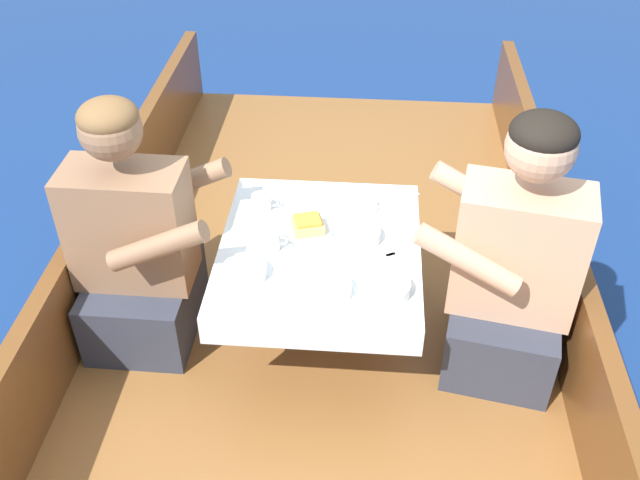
% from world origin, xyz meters
% --- Properties ---
extents(ground_plane, '(60.00, 60.00, 0.00)m').
position_xyz_m(ground_plane, '(0.00, 0.00, 0.00)').
color(ground_plane, navy).
extents(boat_deck, '(1.82, 3.79, 0.28)m').
position_xyz_m(boat_deck, '(0.00, 0.00, 0.14)').
color(boat_deck, brown).
rests_on(boat_deck, ground_plane).
extents(gunwale_port, '(0.06, 3.79, 0.38)m').
position_xyz_m(gunwale_port, '(-0.88, 0.00, 0.47)').
color(gunwale_port, brown).
rests_on(gunwale_port, boat_deck).
extents(gunwale_starboard, '(0.06, 3.79, 0.38)m').
position_xyz_m(gunwale_starboard, '(0.88, 0.00, 0.47)').
color(gunwale_starboard, brown).
rests_on(gunwale_starboard, boat_deck).
extents(cockpit_table, '(0.67, 0.77, 0.43)m').
position_xyz_m(cockpit_table, '(0.00, -0.03, 0.67)').
color(cockpit_table, '#B2B2B7').
rests_on(cockpit_table, boat_deck).
extents(person_port, '(0.53, 0.44, 0.94)m').
position_xyz_m(person_port, '(-0.64, -0.04, 0.66)').
color(person_port, '#333847').
rests_on(person_port, boat_deck).
extents(person_starboard, '(0.57, 0.52, 0.97)m').
position_xyz_m(person_starboard, '(0.64, -0.08, 0.68)').
color(person_starboard, '#333847').
rests_on(person_starboard, boat_deck).
extents(plate_sandwich, '(0.17, 0.17, 0.01)m').
position_xyz_m(plate_sandwich, '(-0.05, 0.03, 0.72)').
color(plate_sandwich, silver).
rests_on(plate_sandwich, cockpit_table).
extents(plate_bread, '(0.20, 0.20, 0.01)m').
position_xyz_m(plate_bread, '(0.09, 0.19, 0.72)').
color(plate_bread, silver).
rests_on(plate_bread, cockpit_table).
extents(sandwich, '(0.12, 0.12, 0.05)m').
position_xyz_m(sandwich, '(-0.05, 0.03, 0.75)').
color(sandwich, tan).
rests_on(sandwich, plate_sandwich).
extents(bowl_port_near, '(0.13, 0.13, 0.04)m').
position_xyz_m(bowl_port_near, '(0.05, -0.27, 0.74)').
color(bowl_port_near, silver).
rests_on(bowl_port_near, cockpit_table).
extents(bowl_starboard_near, '(0.14, 0.14, 0.04)m').
position_xyz_m(bowl_starboard_near, '(0.23, -0.26, 0.74)').
color(bowl_starboard_near, silver).
rests_on(bowl_starboard_near, cockpit_table).
extents(bowl_center_far, '(0.14, 0.14, 0.04)m').
position_xyz_m(bowl_center_far, '(0.13, 0.01, 0.74)').
color(bowl_center_far, silver).
rests_on(bowl_center_far, cockpit_table).
extents(bowl_port_far, '(0.14, 0.14, 0.04)m').
position_xyz_m(bowl_port_far, '(-0.22, -0.21, 0.74)').
color(bowl_port_far, silver).
rests_on(bowl_port_far, cockpit_table).
extents(coffee_cup_port, '(0.10, 0.07, 0.06)m').
position_xyz_m(coffee_cup_port, '(-0.22, 0.16, 0.74)').
color(coffee_cup_port, silver).
rests_on(coffee_cup_port, cockpit_table).
extents(coffee_cup_starboard, '(0.09, 0.06, 0.07)m').
position_xyz_m(coffee_cup_starboard, '(-0.16, -0.07, 0.75)').
color(coffee_cup_starboard, silver).
rests_on(coffee_cup_starboard, cockpit_table).
extents(utensil_fork_port, '(0.16, 0.09, 0.00)m').
position_xyz_m(utensil_fork_port, '(0.19, -0.10, 0.72)').
color(utensil_fork_port, silver).
rests_on(utensil_fork_port, cockpit_table).
extents(utensil_knife_port, '(0.16, 0.09, 0.00)m').
position_xyz_m(utensil_knife_port, '(0.26, 0.25, 0.72)').
color(utensil_knife_port, silver).
rests_on(utensil_knife_port, cockpit_table).
extents(utensil_spoon_starboard, '(0.13, 0.13, 0.01)m').
position_xyz_m(utensil_spoon_starboard, '(-0.06, -0.09, 0.72)').
color(utensil_spoon_starboard, silver).
rests_on(utensil_spoon_starboard, cockpit_table).
extents(utensil_fork_starboard, '(0.12, 0.15, 0.00)m').
position_xyz_m(utensil_fork_starboard, '(0.21, 0.18, 0.72)').
color(utensil_fork_starboard, silver).
rests_on(utensil_fork_starboard, cockpit_table).
extents(utensil_knife_starboard, '(0.13, 0.13, 0.00)m').
position_xyz_m(utensil_knife_starboard, '(-0.05, -0.31, 0.72)').
color(utensil_knife_starboard, silver).
rests_on(utensil_knife_starboard, cockpit_table).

